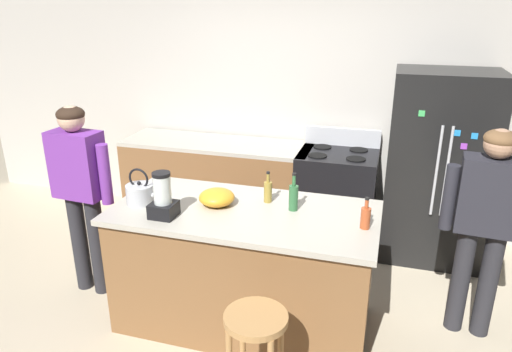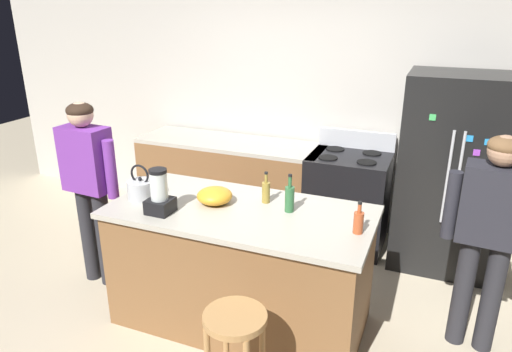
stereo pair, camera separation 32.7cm
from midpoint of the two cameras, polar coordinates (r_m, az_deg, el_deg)
ground_plane at (r=3.80m, az=-3.93°, el=-17.11°), size 14.00×14.00×0.00m
back_wall at (r=4.98m, az=3.56°, el=9.24°), size 8.00×0.10×2.70m
kitchen_island at (r=3.53m, az=-4.11°, el=-11.08°), size 1.88×0.91×0.93m
back_counter_run at (r=5.10m, az=-6.48°, el=-0.93°), size 2.00×0.64×0.93m
refrigerator at (r=4.55m, az=19.32°, el=0.92°), size 0.90×0.73×1.77m
stove_range at (r=4.75m, az=7.75°, el=-2.50°), size 0.76×0.65×1.11m
person_by_island_left at (r=4.01m, az=-22.85°, el=-0.92°), size 0.59×0.25×1.59m
person_by_sink_right at (r=3.50m, az=23.89°, el=-4.52°), size 0.60×0.25×1.55m
bar_stool at (r=2.78m, az=-3.60°, el=-19.30°), size 0.36×0.36×0.70m
blender_appliance at (r=3.26m, az=-14.12°, el=-2.70°), size 0.17×0.17×0.32m
bottle_vinegar at (r=3.41m, az=-1.28°, el=-1.88°), size 0.06×0.06×0.24m
bottle_olive_oil at (r=3.27m, az=1.74°, el=-2.58°), size 0.07×0.07×0.28m
bottle_cooking_sauce at (r=3.07m, az=10.24°, el=-5.01°), size 0.06×0.06×0.22m
mixing_bowl at (r=3.40m, az=-7.56°, el=-2.64°), size 0.26×0.26×0.12m
tea_kettle at (r=3.54m, az=-16.53°, el=-2.05°), size 0.28×0.20×0.27m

